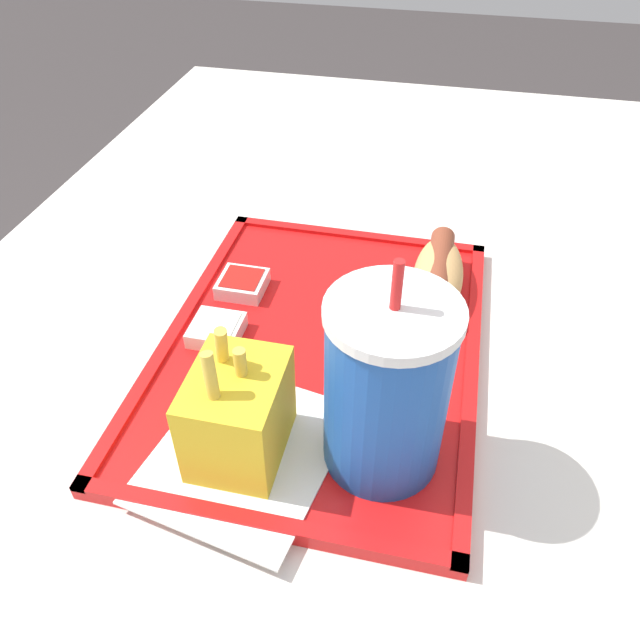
# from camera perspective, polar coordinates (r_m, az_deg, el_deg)

# --- Properties ---
(dining_table) EXTENTS (1.44, 0.82, 0.70)m
(dining_table) POSITION_cam_1_polar(r_m,az_deg,el_deg) (0.85, 0.29, -21.22)
(dining_table) COLOR beige
(dining_table) RESTS_ON ground_plane
(food_tray) EXTENTS (0.38, 0.28, 0.01)m
(food_tray) POSITION_cam_1_polar(r_m,az_deg,el_deg) (0.57, 0.00, -2.63)
(food_tray) COLOR red
(food_tray) RESTS_ON dining_table
(paper_napkin) EXTENTS (0.17, 0.16, 0.00)m
(paper_napkin) POSITION_cam_1_polar(r_m,az_deg,el_deg) (0.49, -6.86, -11.90)
(paper_napkin) COLOR white
(paper_napkin) RESTS_ON food_tray
(soda_cup) EXTENTS (0.09, 0.09, 0.18)m
(soda_cup) POSITION_cam_1_polar(r_m,az_deg,el_deg) (0.43, 6.11, -6.18)
(soda_cup) COLOR #194CA5
(soda_cup) RESTS_ON food_tray
(hot_dog_far) EXTENTS (0.13, 0.05, 0.04)m
(hot_dog_far) POSITION_cam_1_polar(r_m,az_deg,el_deg) (0.63, 10.75, 4.06)
(hot_dog_far) COLOR tan
(hot_dog_far) RESTS_ON food_tray
(fries_carton) EXTENTS (0.08, 0.07, 0.11)m
(fries_carton) POSITION_cam_1_polar(r_m,az_deg,el_deg) (0.46, -7.52, -8.51)
(fries_carton) COLOR gold
(fries_carton) RESTS_ON food_tray
(sauce_cup_mayo) EXTENTS (0.05, 0.05, 0.02)m
(sauce_cup_mayo) POSITION_cam_1_polar(r_m,az_deg,el_deg) (0.58, -9.44, -0.84)
(sauce_cup_mayo) COLOR silver
(sauce_cup_mayo) RESTS_ON food_tray
(sauce_cup_ketchup) EXTENTS (0.05, 0.05, 0.02)m
(sauce_cup_ketchup) POSITION_cam_1_polar(r_m,az_deg,el_deg) (0.63, -7.11, 3.35)
(sauce_cup_ketchup) COLOR silver
(sauce_cup_ketchup) RESTS_ON food_tray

